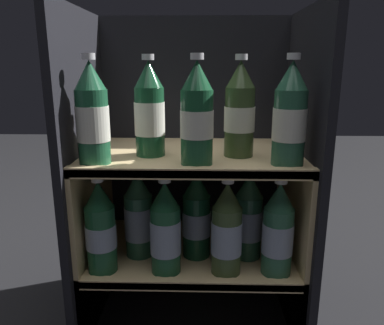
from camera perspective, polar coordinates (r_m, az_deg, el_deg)
name	(u,v)px	position (r m, az deg, el deg)	size (l,w,h in m)	color
fridge_back_wall	(194,157)	(1.19, 0.33, 0.90)	(0.60, 0.02, 0.84)	black
fridge_side_left	(86,173)	(1.05, -15.83, -1.57)	(0.02, 0.41, 0.84)	black
fridge_side_right	(301,175)	(1.04, 16.21, -1.81)	(0.02, 0.41, 0.84)	black
shelf_lower	(192,261)	(1.09, 0.07, -14.81)	(0.56, 0.37, 0.21)	#DBBC84
shelf_upper	(192,199)	(1.02, 0.07, -5.60)	(0.56, 0.37, 0.49)	#DBBC84
bottle_upper_front_0	(92,116)	(0.88, -14.94, 6.81)	(0.08, 0.08, 0.25)	#1E5638
bottle_upper_front_1	(197,116)	(0.84, 0.75, 7.06)	(0.08, 0.08, 0.25)	#194C2D
bottle_upper_front_2	(290,117)	(0.87, 14.68, 6.74)	(0.08, 0.08, 0.25)	#285B42
bottle_upper_back_0	(149,112)	(0.93, -6.50, 7.66)	(0.08, 0.08, 0.25)	#194C2D
bottle_upper_back_1	(240,112)	(0.93, 7.27, 7.67)	(0.08, 0.08, 0.25)	#384C28
bottle_lower_front_0	(101,229)	(0.95, -13.75, -9.85)	(0.08, 0.08, 0.25)	#194C2D
bottle_lower_front_1	(165,231)	(0.93, -4.07, -10.31)	(0.08, 0.08, 0.25)	#194C2D
bottle_lower_front_2	(227,231)	(0.93, 5.30, -10.38)	(0.08, 0.08, 0.25)	#384C28
bottle_lower_front_3	(278,232)	(0.94, 12.95, -10.24)	(0.08, 0.08, 0.25)	#285B42
bottle_lower_back_0	(139,217)	(1.01, -8.14, -8.19)	(0.08, 0.08, 0.25)	#285B42
bottle_lower_back_1	(196,217)	(1.00, 0.69, -8.29)	(0.08, 0.08, 0.25)	#144228
bottle_lower_back_2	(248,218)	(1.01, 8.55, -8.33)	(0.08, 0.08, 0.25)	#285B42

